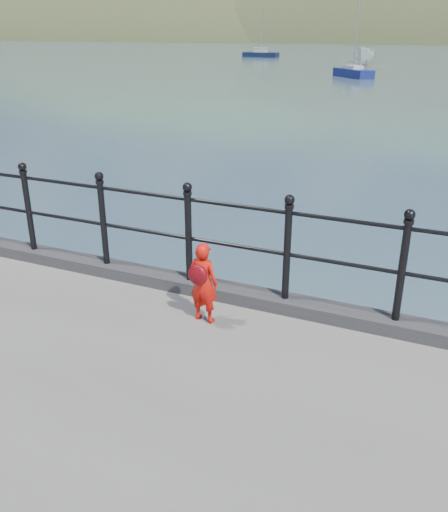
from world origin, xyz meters
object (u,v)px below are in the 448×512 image
at_px(sailboat_left, 261,55).
at_px(child, 203,282).
at_px(launch_white, 364,56).
at_px(sailboat_port, 353,73).
at_px(railing, 236,234).

bearing_deg(sailboat_left, child, -67.31).
distance_m(child, sailboat_left, 81.01).
relative_size(launch_white, sailboat_port, 0.79).
relative_size(child, sailboat_left, 0.12).
distance_m(launch_white, sailboat_port, 16.58).
distance_m(child, launch_white, 62.63).
relative_size(railing, sailboat_port, 2.67).
xyz_separation_m(railing, child, (-0.13, -0.60, -0.36)).
bearing_deg(railing, sailboat_left, 110.21).
bearing_deg(sailboat_port, child, -33.79).
height_order(child, launch_white, launch_white).
distance_m(child, sailboat_port, 46.09).
bearing_deg(railing, launch_white, 99.19).
xyz_separation_m(railing, sailboat_port, (-7.76, 44.85, -1.48)).
bearing_deg(child, sailboat_port, -76.68).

